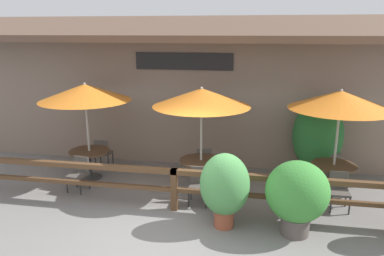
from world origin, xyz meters
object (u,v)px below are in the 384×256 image
(potted_plant_entrance_palm, at_px, (225,186))
(potted_plant_broad_leaf, at_px, (318,137))
(chair_near_streetside, at_px, (79,172))
(chair_middle_wallside, at_px, (204,161))
(dining_table_far, at_px, (333,170))
(patio_umbrella_middle, at_px, (201,97))
(chair_far_streetside, at_px, (339,189))
(dining_table_near, at_px, (90,156))
(chair_near_wallside, at_px, (103,152))
(potted_plant_corner_fern, at_px, (297,194))
(chair_far_wallside, at_px, (331,166))
(chair_middle_streetside, at_px, (199,184))
(dining_table_middle, at_px, (201,166))
(patio_umbrella_far, at_px, (341,100))
(patio_umbrella_near, at_px, (85,92))

(potted_plant_entrance_palm, relative_size, potted_plant_broad_leaf, 0.72)
(chair_near_streetside, relative_size, chair_middle_wallside, 1.00)
(chair_near_streetside, xyz_separation_m, dining_table_far, (6.08, 0.83, 0.15))
(patio_umbrella_middle, bearing_deg, potted_plant_broad_leaf, 23.93)
(chair_middle_wallside, distance_m, chair_far_streetside, 3.44)
(dining_table_near, distance_m, dining_table_far, 6.17)
(chair_near_wallside, distance_m, potted_plant_corner_fern, 5.84)
(chair_far_wallside, bearing_deg, patio_umbrella_middle, 8.90)
(chair_near_streetside, distance_m, chair_far_streetside, 6.08)
(chair_far_streetside, bearing_deg, potted_plant_corner_fern, -129.02)
(chair_middle_streetside, xyz_separation_m, chair_far_wallside, (3.15, 1.75, 0.00))
(dining_table_middle, bearing_deg, chair_far_streetside, -9.36)
(dining_table_near, xyz_separation_m, patio_umbrella_far, (6.17, 0.02, 1.70))
(chair_far_wallside, height_order, potted_plant_entrance_palm, potted_plant_entrance_palm)
(potted_plant_broad_leaf, bearing_deg, chair_middle_wallside, -170.30)
(chair_near_streetside, height_order, potted_plant_corner_fern, potted_plant_corner_fern)
(chair_near_streetside, distance_m, chair_middle_streetside, 3.01)
(chair_near_streetside, xyz_separation_m, potted_plant_corner_fern, (5.05, -1.19, 0.37))
(dining_table_near, bearing_deg, patio_umbrella_near, 135.00)
(chair_middle_wallside, height_order, dining_table_far, chair_middle_wallside)
(patio_umbrella_middle, height_order, potted_plant_corner_fern, patio_umbrella_middle)
(chair_middle_wallside, distance_m, dining_table_far, 3.24)
(potted_plant_corner_fern, bearing_deg, chair_far_wallside, 68.21)
(chair_far_wallside, xyz_separation_m, potted_plant_entrance_palm, (-2.48, -2.72, 0.41))
(dining_table_near, xyz_separation_m, chair_far_streetside, (6.17, -0.72, -0.15))
(patio_umbrella_near, distance_m, potted_plant_broad_leaf, 6.12)
(chair_near_wallside, relative_size, dining_table_middle, 0.79)
(chair_near_streetside, distance_m, dining_table_far, 6.14)
(dining_table_near, distance_m, chair_near_wallside, 0.82)
(chair_middle_streetside, height_order, potted_plant_corner_fern, potted_plant_corner_fern)
(patio_umbrella_middle, xyz_separation_m, dining_table_middle, (0.00, 0.00, -1.70))
(potted_plant_broad_leaf, bearing_deg, dining_table_middle, -156.07)
(chair_near_streetside, bearing_deg, potted_plant_broad_leaf, 26.50)
(chair_near_streetside, bearing_deg, dining_table_middle, 20.12)
(chair_far_wallside, relative_size, potted_plant_broad_leaf, 0.39)
(patio_umbrella_middle, xyz_separation_m, potted_plant_broad_leaf, (2.89, 1.28, -1.17))
(patio_umbrella_middle, xyz_separation_m, chair_middle_wallside, (-0.04, 0.78, -1.85))
(chair_near_streetside, relative_size, dining_table_far, 0.79)
(chair_far_streetside, bearing_deg, chair_far_wallside, 87.29)
(dining_table_middle, xyz_separation_m, patio_umbrella_far, (3.15, 0.23, 1.70))
(patio_umbrella_middle, bearing_deg, chair_middle_streetside, -85.00)
(chair_near_wallside, relative_size, chair_middle_streetside, 1.00)
(chair_middle_wallside, bearing_deg, dining_table_middle, 81.73)
(chair_near_streetside, relative_size, potted_plant_entrance_palm, 0.54)
(patio_umbrella_middle, height_order, potted_plant_broad_leaf, patio_umbrella_middle)
(patio_umbrella_far, relative_size, potted_plant_corner_fern, 1.73)
(potted_plant_broad_leaf, bearing_deg, dining_table_near, -169.66)
(chair_middle_streetside, height_order, chair_far_wallside, same)
(chair_far_wallside, bearing_deg, patio_umbrella_far, 76.39)
(chair_middle_wallside, distance_m, potted_plant_entrance_palm, 2.67)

